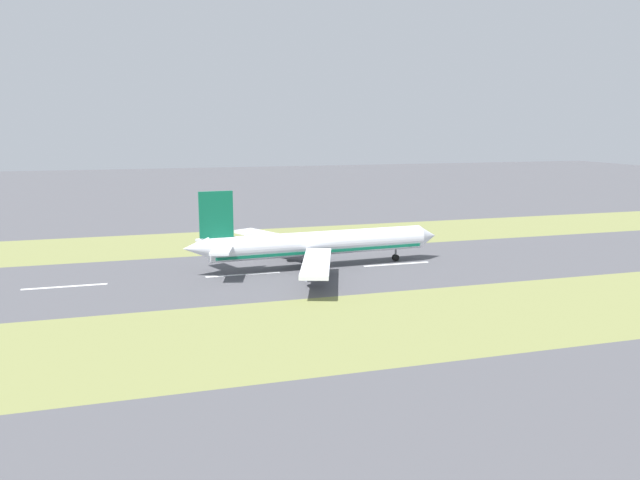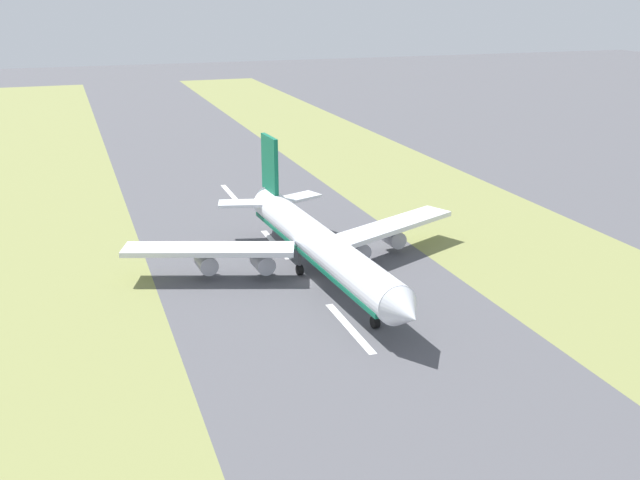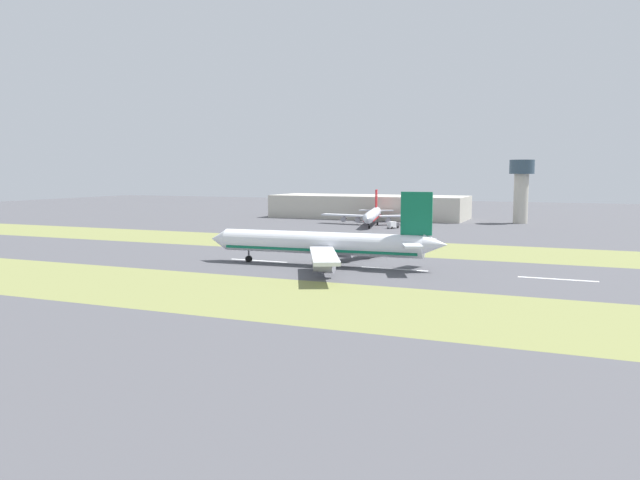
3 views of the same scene
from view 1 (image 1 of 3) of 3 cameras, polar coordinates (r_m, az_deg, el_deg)
name	(u,v)px [view 1 (image 1 of 3)]	position (r m, az deg, el deg)	size (l,w,h in m)	color
ground_plane	(326,269)	(155.93, 0.58, -2.66)	(800.00, 800.00, 0.00)	#4C4C51
grass_median_west	(284,238)	(198.48, -3.29, 0.15)	(40.00, 600.00, 0.01)	olive
grass_median_east	(400,322)	(115.26, 7.30, -7.46)	(40.00, 600.00, 0.01)	olive
centreline_dash_near	(65,287)	(150.05, -22.30, -3.97)	(1.20, 18.00, 0.01)	silver
centreline_dash_mid	(243,275)	(151.19, -7.04, -3.15)	(1.20, 18.00, 0.01)	silver
centreline_dash_far	(397,264)	(162.48, 7.01, -2.20)	(1.20, 18.00, 0.01)	silver
airplane_main_jet	(313,244)	(155.94, -0.66, -0.40)	(64.03, 67.21, 20.20)	silver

